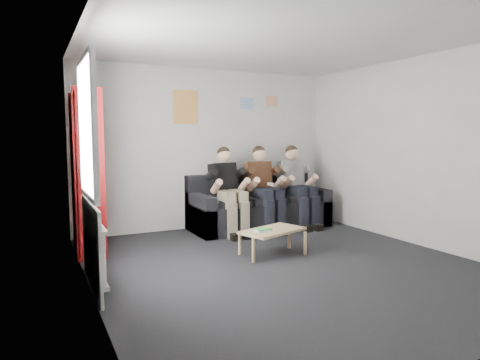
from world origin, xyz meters
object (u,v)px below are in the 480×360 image
at_px(coffee_table, 272,232).
at_px(person_right, 297,186).
at_px(person_left, 229,191).
at_px(bookshelf, 88,172).
at_px(person_middle, 264,188).
at_px(sofa, 258,208).

height_order(coffee_table, person_right, person_right).
relative_size(coffee_table, person_left, 0.61).
bearing_deg(bookshelf, person_left, 8.30).
xyz_separation_m(person_left, person_middle, (0.66, -0.00, 0.00)).
bearing_deg(sofa, bookshelf, -173.12).
distance_m(sofa, bookshelf, 2.93).
distance_m(person_middle, person_right, 0.66).
xyz_separation_m(sofa, bookshelf, (-2.81, -0.34, 0.76)).
xyz_separation_m(bookshelf, person_right, (3.46, 0.13, -0.38)).
bearing_deg(person_middle, person_right, 9.02).
bearing_deg(person_right, bookshelf, -173.70).
relative_size(sofa, bookshelf, 1.09).
height_order(bookshelf, person_right, bookshelf).
bearing_deg(bookshelf, person_right, 6.99).
distance_m(coffee_table, person_left, 1.45).
bearing_deg(person_left, person_right, -6.89).
distance_m(coffee_table, person_middle, 1.59).
bearing_deg(coffee_table, person_middle, 64.56).
bearing_deg(bookshelf, coffee_table, -25.60).
relative_size(bookshelf, person_right, 1.54).
distance_m(bookshelf, coffee_table, 2.61).
height_order(person_left, person_right, person_right).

